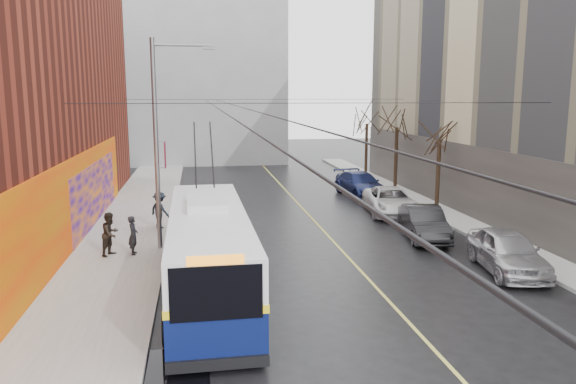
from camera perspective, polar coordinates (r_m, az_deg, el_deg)
name	(u,v)px	position (r m, az deg, el deg)	size (l,w,h in m)	color
ground	(370,339)	(16.27, 8.28, -14.58)	(140.00, 140.00, 0.00)	black
sidewalk_left	(126,240)	(27.15, -16.17, -4.66)	(4.00, 60.00, 0.15)	gray
sidewalk_right	(469,226)	(30.15, 17.90, -3.31)	(2.00, 60.00, 0.15)	gray
lane_line	(317,224)	(29.52, 2.97, -3.26)	(0.12, 50.00, 0.01)	#BFB74C
building_far	(182,71)	(59.15, -10.75, 11.95)	(20.50, 12.10, 18.00)	gray
streetlight_pole	(160,139)	(24.22, -12.89, 5.23)	(2.65, 0.60, 9.00)	slate
catenary_wires	(237,104)	(28.94, -5.18, 8.93)	(18.00, 60.00, 0.22)	black
tree_near	(440,126)	(33.06, 15.21, 6.54)	(3.20, 3.20, 6.40)	black
tree_mid	(397,116)	(39.53, 11.05, 7.59)	(3.20, 3.20, 6.68)	black
tree_far	(367,114)	(46.16, 8.04, 7.84)	(3.20, 3.20, 6.57)	black
puddle	(158,381)	(14.38, -13.06, -18.17)	(2.44, 3.37, 0.01)	black
pigeons_flying	(250,77)	(23.23, -3.85, 11.58)	(5.07, 2.53, 0.83)	slate
trolleybus	(209,250)	(19.13, -8.05, -5.87)	(2.87, 11.82, 5.57)	#091245
parked_car_a	(507,251)	(23.07, 21.38, -5.59)	(1.94, 4.83, 1.65)	silver
parked_car_b	(424,223)	(27.10, 13.62, -3.07)	(1.62, 4.64, 1.53)	black
parked_car_c	(390,201)	(32.26, 10.36, -0.92)	(2.50, 5.43, 1.51)	silver
parked_car_d	(360,184)	(37.81, 7.37, 0.79)	(2.21, 5.43, 1.57)	#161F50
following_car	(216,196)	(33.84, -7.32, -0.42)	(1.66, 4.13, 1.41)	#B9B9BE
pedestrian_a	(133,235)	(24.14, -15.45, -4.26)	(0.59, 0.39, 1.62)	black
pedestrian_b	(110,234)	(24.25, -17.59, -4.07)	(0.88, 0.68, 1.81)	black
pedestrian_c	(160,210)	(28.52, -12.90, -1.79)	(1.18, 0.68, 1.82)	black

